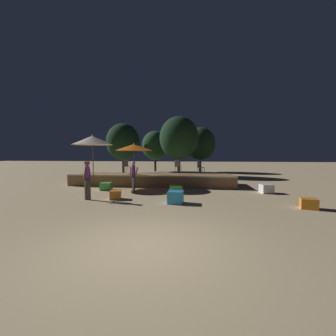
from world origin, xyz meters
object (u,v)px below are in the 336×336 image
patio_umbrella_0 (134,147)px  bistro_chair_1 (126,165)px  cube_seat_2 (309,203)px  bistro_chair_2 (178,165)px  background_tree_2 (200,144)px  background_tree_3 (155,146)px  cube_seat_3 (116,195)px  patio_umbrella_1 (93,140)px  background_tree_1 (123,142)px  cube_seat_0 (106,186)px  cube_seat_4 (176,189)px  background_tree_0 (179,138)px  frisbee_disc (112,202)px  cube_seat_1 (266,189)px  person_1 (134,176)px  person_0 (87,178)px  bistro_chair_0 (200,166)px  cube_seat_5 (176,197)px

patio_umbrella_0 → bistro_chair_1: 2.30m
cube_seat_2 → bistro_chair_2: (-5.41, 5.91, 1.09)m
background_tree_2 → background_tree_3: (-5.32, 0.03, -0.16)m
background_tree_3 → cube_seat_3: bearing=-84.9°
patio_umbrella_1 → background_tree_1: size_ratio=0.59×
cube_seat_0 → cube_seat_3: size_ratio=1.19×
cube_seat_4 → bistro_chair_2: size_ratio=0.81×
patio_umbrella_1 → cube_seat_2: bearing=-21.4°
cube_seat_0 → background_tree_2: (5.32, 14.33, 3.03)m
patio_umbrella_0 → cube_seat_2: patio_umbrella_0 is taller
cube_seat_4 → background_tree_0: 10.26m
frisbee_disc → background_tree_0: (1.68, 12.33, 3.54)m
cube_seat_4 → cube_seat_0: bearing=173.6°
cube_seat_0 → background_tree_3: (-0.00, 14.36, 2.87)m
cube_seat_0 → cube_seat_4: size_ratio=0.94×
bistro_chair_1 → cube_seat_3: bearing=114.8°
cube_seat_1 → bistro_chair_2: (-4.86, 2.59, 1.06)m
patio_umbrella_1 → person_1: bearing=-24.1°
person_0 → background_tree_3: background_tree_3 is taller
background_tree_1 → patio_umbrella_0: bearing=-67.7°
patio_umbrella_1 → cube_seat_1: 10.23m
cube_seat_0 → background_tree_2: bearing=69.6°
bistro_chair_0 → background_tree_0: background_tree_0 is taller
patio_umbrella_0 → bistro_chair_1: patio_umbrella_0 is taller
cube_seat_4 → person_1: 2.37m
bistro_chair_1 → background_tree_1: (-3.41, 9.18, 2.12)m
background_tree_0 → person_1: bearing=-99.3°
frisbee_disc → background_tree_0: background_tree_0 is taller
cube_seat_0 → cube_seat_1: bearing=1.0°
background_tree_1 → bistro_chair_0: bearing=-49.6°
cube_seat_1 → person_1: size_ratio=0.41×
cube_seat_2 → cube_seat_5: bearing=177.0°
cube_seat_4 → background_tree_1: bearing=119.9°
cube_seat_1 → background_tree_1: size_ratio=0.12×
background_tree_3 → cube_seat_5: bearing=-76.2°
cube_seat_3 → background_tree_2: size_ratio=0.11×
patio_umbrella_0 → background_tree_2: size_ratio=0.52×
patio_umbrella_0 → background_tree_1: size_ratio=0.50×
cube_seat_3 → person_1: person_1 is taller
bistro_chair_0 → background_tree_2: bearing=28.5°
person_1 → background_tree_0: bearing=-14.1°
bistro_chair_1 → background_tree_3: size_ratio=0.19×
person_1 → background_tree_3: 15.02m
background_tree_1 → background_tree_2: (8.46, 2.36, -0.17)m
person_1 → frisbee_disc: (-0.11, -2.71, -0.86)m
background_tree_0 → background_tree_1: bearing=156.9°
person_1 → cube_seat_3: bearing=168.6°
cube_seat_4 → frisbee_disc: size_ratio=3.31×
cube_seat_5 → background_tree_2: background_tree_2 is taller
person_1 → bistro_chair_0: bearing=-59.3°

